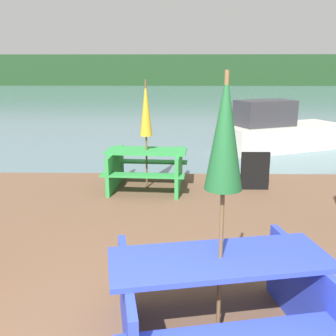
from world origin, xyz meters
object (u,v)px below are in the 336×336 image
picnic_table_green (147,166)px  signboard (255,171)px  umbrella_gold (146,109)px  boat (278,132)px  umbrella_darkgreen (225,135)px  picnic_table_blue (219,290)px

picnic_table_green → signboard: 2.14m
umbrella_gold → boat: bearing=47.5°
umbrella_gold → signboard: 2.45m
umbrella_gold → umbrella_darkgreen: size_ratio=0.91×
picnic_table_blue → umbrella_darkgreen: size_ratio=0.90×
boat → signboard: boat is taller
signboard → boat: bearing=70.2°
picnic_table_blue → picnic_table_green: (-0.96, 4.52, -0.03)m
umbrella_gold → umbrella_darkgreen: 4.63m
picnic_table_green → boat: boat is taller
picnic_table_blue → signboard: size_ratio=2.79×
picnic_table_green → boat: bearing=47.5°
picnic_table_green → umbrella_darkgreen: bearing=-78.0°
umbrella_gold → boat: 5.35m
picnic_table_blue → signboard: (1.17, 4.47, -0.11)m
umbrella_gold → boat: (3.55, 3.87, -1.03)m
picnic_table_green → umbrella_darkgreen: (0.96, -4.52, 1.39)m
umbrella_darkgreen → picnic_table_blue: bearing=90.0°
umbrella_darkgreen → boat: bearing=72.9°
umbrella_darkgreen → umbrella_gold: bearing=102.0°
picnic_table_blue → boat: boat is taller
picnic_table_green → picnic_table_blue: bearing=-78.0°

